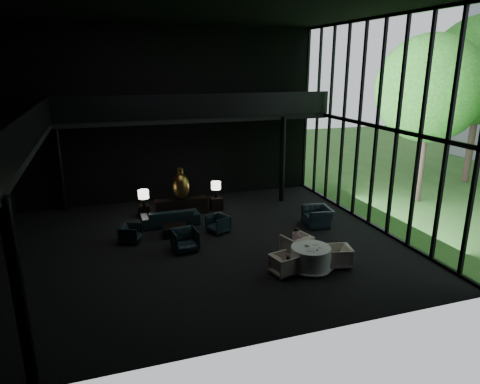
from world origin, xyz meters
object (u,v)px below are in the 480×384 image
object	(u,v)px
lounge_armchair_east	(218,223)
lounge_armchair_west	(131,234)
sofa	(170,213)
console	(182,206)
window_armchair	(318,213)
child	(296,236)
bronze_urn	(181,186)
table_lamp_right	(216,186)
lounge_armchair_south	(185,238)
dining_chair_north	(297,243)
dining_chair_west	(283,264)
table_lamp_left	(143,195)
side_table_left	(144,211)
dining_table	(310,259)
dining_chair_east	(339,256)
coffee_table	(175,230)
side_table_right	(216,203)

from	to	relation	value
lounge_armchair_east	lounge_armchair_west	bearing A→B (deg)	-114.29
sofa	console	bearing A→B (deg)	-120.95
window_armchair	child	size ratio (longest dim) A/B	2.21
bronze_urn	lounge_armchair_west	size ratio (longest dim) A/B	2.02
sofa	lounge_armchair_west	xyz separation A→B (m)	(-1.68, -1.33, -0.17)
table_lamp_right	lounge_armchair_south	distance (m)	4.59
table_lamp_right	dining_chair_north	xyz separation A→B (m)	(1.29, -5.63, -0.61)
bronze_urn	lounge_armchair_east	distance (m)	2.84
dining_chair_north	child	distance (m)	0.26
dining_chair_north	dining_chair_west	world-z (taller)	dining_chair_north
bronze_urn	dining_chair_west	distance (m)	6.85
bronze_urn	lounge_armchair_west	world-z (taller)	bronze_urn
console	table_lamp_right	distance (m)	1.77
table_lamp_left	dining_chair_west	distance (m)	7.41
side_table_left	lounge_armchair_south	xyz separation A→B (m)	(0.99, -4.01, 0.23)
sofa	lounge_armchair_south	world-z (taller)	sofa
console	bronze_urn	bearing A→B (deg)	-90.00
dining_table	dining_chair_east	size ratio (longest dim) A/B	1.93
coffee_table	dining_chair_east	world-z (taller)	dining_chair_east
side_table_right	lounge_armchair_west	xyz separation A→B (m)	(-3.96, -2.59, 0.05)
bronze_urn	side_table_left	world-z (taller)	bronze_urn
bronze_urn	lounge_armchair_south	size ratio (longest dim) A/B	1.39
lounge_armchair_east	side_table_left	bearing A→B (deg)	-159.83
lounge_armchair_west	dining_chair_north	size ratio (longest dim) A/B	0.70
side_table_left	window_armchair	world-z (taller)	window_armchair
window_armchair	coffee_table	world-z (taller)	window_armchair
window_armchair	child	distance (m)	3.16
sofa	side_table_right	bearing A→B (deg)	-150.56
lounge_armchair_east	dining_chair_east	distance (m)	4.99
lounge_armchair_east	sofa	bearing A→B (deg)	-153.62
console	table_lamp_right	bearing A→B (deg)	5.65
coffee_table	window_armchair	bearing A→B (deg)	-7.86
lounge_armchair_east	window_armchair	distance (m)	4.06
bronze_urn	lounge_armchair_west	xyz separation A→B (m)	(-2.36, -2.43, -0.96)
window_armchair	dining_table	world-z (taller)	window_armchair
dining_table	dining_chair_west	size ratio (longest dim) A/B	2.09
console	side_table_left	xyz separation A→B (m)	(-1.60, 0.19, -0.10)
coffee_table	dining_chair_west	xyz separation A→B (m)	(2.65, -4.23, 0.15)
lounge_armchair_west	console	bearing A→B (deg)	-21.35
lounge_armchair_east	window_armchair	world-z (taller)	window_armchair
side_table_right	table_lamp_left	bearing A→B (deg)	-176.42
lounge_armchair_west	dining_chair_north	distance (m)	6.06
bronze_urn	dining_table	xyz separation A→B (m)	(2.91, -6.43, -0.97)
lounge_armchair_west	dining_table	world-z (taller)	dining_table
side_table_right	window_armchair	distance (m)	4.66
bronze_urn	lounge_armchair_east	world-z (taller)	bronze_urn
window_armchair	dining_chair_west	distance (m)	4.59
side_table_right	dining_chair_west	distance (m)	6.68
table_lamp_left	lounge_armchair_west	bearing A→B (deg)	-107.70
table_lamp_right	dining_chair_north	bearing A→B (deg)	-77.09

